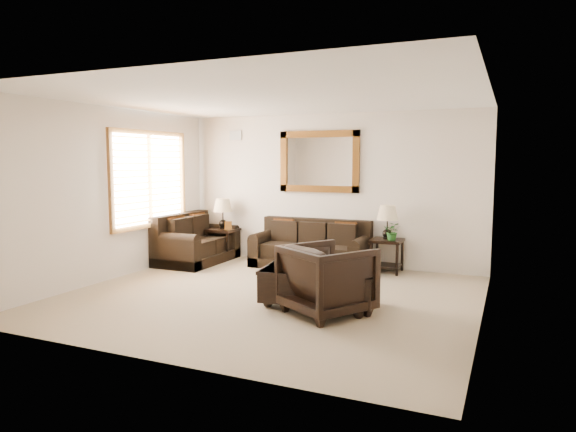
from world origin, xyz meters
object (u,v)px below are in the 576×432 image
at_px(armchair, 327,276).
at_px(coffee_table, 319,283).
at_px(loveseat, 194,244).
at_px(sofa, 311,250).
at_px(end_table_right, 387,229).
at_px(end_table_left, 223,219).

bearing_deg(armchair, coffee_table, -20.48).
distance_m(loveseat, armchair, 3.92).
xyz_separation_m(sofa, end_table_right, (1.32, 0.11, 0.44)).
xyz_separation_m(end_table_right, coffee_table, (-0.33, -2.38, -0.43)).
bearing_deg(end_table_right, loveseat, -170.67).
relative_size(end_table_right, armchair, 1.19).
bearing_deg(sofa, end_table_right, 4.56).
bearing_deg(loveseat, end_table_right, -80.67).
height_order(loveseat, end_table_left, end_table_left).
bearing_deg(end_table_right, end_table_left, -179.91).
relative_size(coffee_table, armchair, 1.62).
bearing_deg(loveseat, end_table_left, -26.63).
relative_size(sofa, end_table_right, 1.80).
relative_size(end_table_left, coffee_table, 0.75).
relative_size(loveseat, end_table_right, 1.41).
bearing_deg(end_table_left, sofa, -3.11).
bearing_deg(end_table_left, armchair, -40.99).
height_order(coffee_table, armchair, armchair).
xyz_separation_m(loveseat, coffee_table, (3.12, -1.81, -0.02)).
bearing_deg(end_table_left, loveseat, -116.63).
height_order(end_table_left, end_table_right, end_table_left).
bearing_deg(loveseat, sofa, -77.78).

